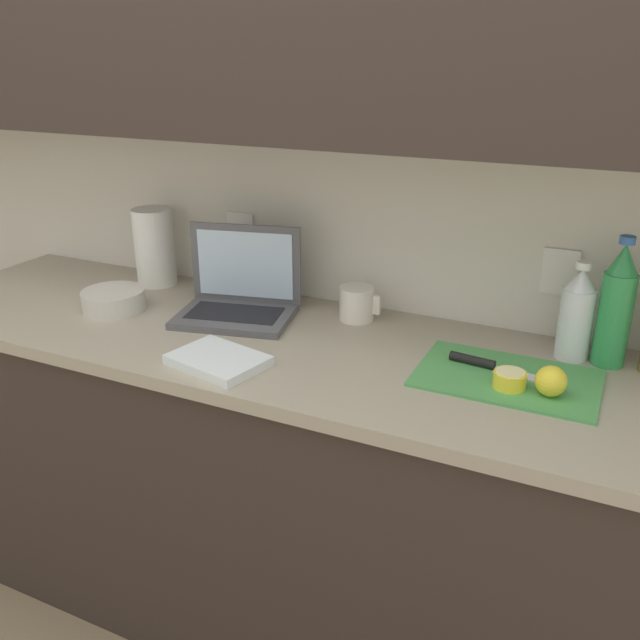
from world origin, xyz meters
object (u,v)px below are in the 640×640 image
knife (485,364)px  bottle_oil_tall (616,307)px  lemon_whole_beside (551,381)px  laptop (239,295)px  paper_towel_roll (155,247)px  bowl_white (114,300)px  measuring_cup (357,303)px  lemon_half_cut (510,379)px  cutting_board (507,378)px  bottle_green_soda (576,315)px

knife → bottle_oil_tall: bearing=39.1°
knife → lemon_whole_beside: lemon_whole_beside is taller
laptop → paper_towel_roll: size_ratio=1.49×
bottle_oil_tall → bowl_white: bearing=-170.3°
lemon_whole_beside → measuring_cup: (-0.56, 0.25, 0.01)m
knife → lemon_whole_beside: 0.18m
lemon_half_cut → bowl_white: size_ratio=0.40×
lemon_half_cut → bottle_oil_tall: bearing=52.3°
bottle_oil_tall → cutting_board: bearing=-136.4°
laptop → bowl_white: bearing=-172.9°
laptop → measuring_cup: bearing=5.7°
cutting_board → bottle_oil_tall: (0.20, 0.19, 0.14)m
lemon_half_cut → bowl_white: bowl_white is taller
knife → bowl_white: size_ratio=1.47×
bottle_oil_tall → bowl_white: size_ratio=1.76×
laptop → bottle_green_soda: same height
cutting_board → paper_towel_roll: bearing=169.7°
lemon_half_cut → measuring_cup: size_ratio=0.62×
laptop → measuring_cup: size_ratio=3.09×
bottle_green_soda → measuring_cup: (-0.57, 0.01, -0.06)m
measuring_cup → bowl_white: (-0.67, -0.23, -0.02)m
bottle_oil_tall → bowl_white: bottle_oil_tall is taller
bowl_white → measuring_cup: bearing=19.3°
bottle_green_soda → measuring_cup: bottle_green_soda is taller
lemon_whole_beside → cutting_board: bearing=152.5°
bowl_white → bottle_oil_tall: bearing=9.7°
knife → lemon_half_cut: size_ratio=3.63×
lemon_whole_beside → bowl_white: size_ratio=0.38×
lemon_half_cut → bottle_green_soda: bottle_green_soda is taller
laptop → bowl_white: size_ratio=2.01×
lemon_half_cut → bottle_oil_tall: 0.33m
cutting_board → measuring_cup: bearing=156.6°
bottle_oil_tall → bowl_white: (-1.33, -0.23, -0.12)m
bottle_oil_tall → paper_towel_roll: bottle_oil_tall is taller
laptop → lemon_half_cut: laptop is taller
lemon_whole_beside → bowl_white: (-1.23, 0.02, -0.01)m
cutting_board → knife: (-0.06, 0.03, 0.01)m
measuring_cup → cutting_board: bearing=-23.4°
laptop → paper_towel_roll: 0.41m
laptop → bottle_oil_tall: bottle_oil_tall is taller
lemon_half_cut → bottle_oil_tall: bottle_oil_tall is taller
measuring_cup → knife: bearing=-23.4°
bottle_green_soda → measuring_cup: 0.58m
cutting_board → bottle_green_soda: 0.25m
bowl_white → lemon_whole_beside: bearing=-0.7°
laptop → bottle_green_soda: 0.90m
knife → lemon_whole_beside: (0.16, -0.08, 0.03)m
bottle_green_soda → cutting_board: bearing=-121.5°
knife → lemon_half_cut: 0.11m
lemon_whole_beside → paper_towel_roll: paper_towel_roll is taller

